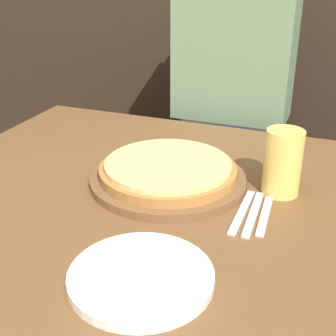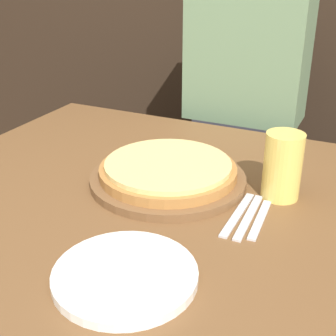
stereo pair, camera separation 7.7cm
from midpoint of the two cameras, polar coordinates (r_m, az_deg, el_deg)
dining_table at (r=1.34m, az=-1.89°, el=-17.78°), size 1.28×1.02×0.76m
pizza_on_board at (r=1.16m, az=-1.91°, el=-0.68°), size 0.39×0.39×0.06m
beer_glass at (r=1.11m, az=11.92°, el=0.97°), size 0.09×0.09×0.16m
dinner_plate at (r=0.84m, az=-6.00°, el=-13.11°), size 0.26×0.26×0.02m
fork at (r=1.05m, az=6.93°, el=-5.34°), size 0.02×0.20×0.00m
dinner_knife at (r=1.04m, az=8.26°, el=-5.57°), size 0.03×0.20×0.00m
spoon at (r=1.04m, az=9.61°, el=-5.80°), size 0.03×0.17×0.00m
diner_person at (r=1.75m, az=6.28°, el=3.92°), size 0.40×0.20×1.35m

